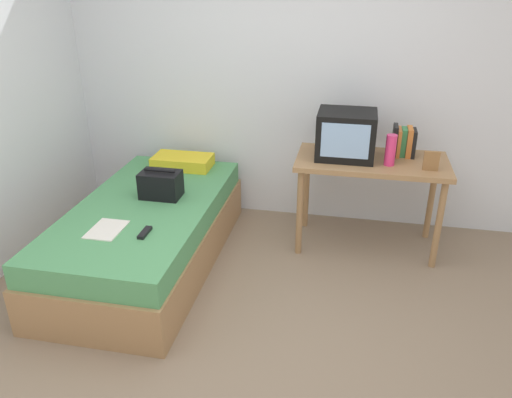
% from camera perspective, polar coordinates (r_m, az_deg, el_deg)
% --- Properties ---
extents(ground_plane, '(8.00, 8.00, 0.00)m').
position_cam_1_polar(ground_plane, '(3.14, -1.53, -17.24)').
color(ground_plane, '#84705B').
extents(wall_back, '(5.20, 0.10, 2.60)m').
position_cam_1_polar(wall_back, '(4.37, 4.32, 14.21)').
color(wall_back, silver).
rests_on(wall_back, ground).
extents(bed, '(1.00, 2.00, 0.51)m').
position_cam_1_polar(bed, '(3.93, -12.23, -3.91)').
color(bed, '#9E754C').
rests_on(bed, ground).
extents(desk, '(1.16, 0.60, 0.76)m').
position_cam_1_polar(desk, '(4.02, 12.94, 3.13)').
color(desk, '#9E754C').
rests_on(desk, ground).
extents(tv, '(0.44, 0.39, 0.36)m').
position_cam_1_polar(tv, '(3.94, 10.20, 7.22)').
color(tv, black).
rests_on(tv, desk).
extents(water_bottle, '(0.08, 0.08, 0.23)m').
position_cam_1_polar(water_bottle, '(3.86, 15.05, 5.39)').
color(water_bottle, '#E53372').
rests_on(water_bottle, desk).
extents(book_row, '(0.17, 0.17, 0.24)m').
position_cam_1_polar(book_row, '(4.10, 16.45, 6.26)').
color(book_row, black).
rests_on(book_row, desk).
extents(picture_frame, '(0.11, 0.02, 0.15)m').
position_cam_1_polar(picture_frame, '(3.86, 19.31, 4.11)').
color(picture_frame, olive).
rests_on(picture_frame, desk).
extents(pillow, '(0.51, 0.29, 0.10)m').
position_cam_1_polar(pillow, '(4.44, -8.34, 4.24)').
color(pillow, yellow).
rests_on(pillow, bed).
extents(handbag, '(0.30, 0.20, 0.23)m').
position_cam_1_polar(handbag, '(3.87, -10.77, 1.64)').
color(handbag, black).
rests_on(handbag, bed).
extents(magazine, '(0.21, 0.29, 0.01)m').
position_cam_1_polar(magazine, '(3.50, -16.63, -3.34)').
color(magazine, white).
rests_on(magazine, bed).
extents(remote_dark, '(0.04, 0.16, 0.02)m').
position_cam_1_polar(remote_dark, '(3.38, -12.54, -3.75)').
color(remote_dark, black).
rests_on(remote_dark, bed).
extents(remote_silver, '(0.04, 0.14, 0.02)m').
position_cam_1_polar(remote_silver, '(4.05, -12.52, 1.21)').
color(remote_silver, '#B7B7BC').
rests_on(remote_silver, bed).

